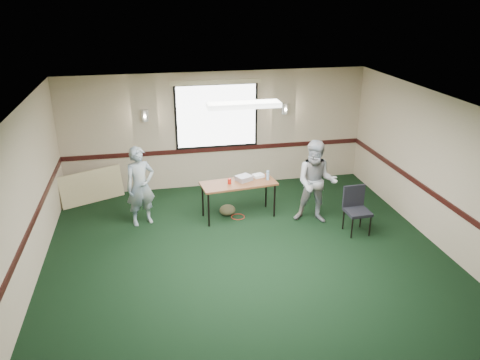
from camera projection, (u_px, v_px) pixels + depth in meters
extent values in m
plane|color=black|center=(256.00, 277.00, 7.67)|extent=(8.00, 8.00, 0.00)
plane|color=tan|center=(217.00, 131.00, 10.78)|extent=(7.00, 0.00, 7.00)
plane|color=tan|center=(13.00, 224.00, 6.51)|extent=(0.00, 8.00, 8.00)
plane|color=tan|center=(461.00, 185.00, 7.80)|extent=(0.00, 8.00, 8.00)
plane|color=white|center=(258.00, 116.00, 6.64)|extent=(8.00, 8.00, 0.00)
cube|color=black|center=(217.00, 149.00, 10.94)|extent=(7.00, 0.03, 0.10)
cube|color=black|center=(20.00, 252.00, 6.68)|extent=(0.03, 8.00, 0.10)
cube|color=black|center=(455.00, 209.00, 7.97)|extent=(0.03, 8.00, 0.10)
cube|color=black|center=(217.00, 116.00, 10.63)|extent=(1.90, 0.01, 1.50)
cube|color=white|center=(217.00, 116.00, 10.62)|extent=(1.80, 0.02, 1.40)
cube|color=#C6B68B|center=(216.00, 82.00, 10.33)|extent=(2.05, 0.08, 0.10)
cylinder|color=silver|center=(145.00, 116.00, 10.26)|extent=(0.16, 0.16, 0.25)
cylinder|color=silver|center=(285.00, 109.00, 10.85)|extent=(0.16, 0.16, 0.25)
cube|color=white|center=(244.00, 105.00, 7.57)|extent=(1.20, 0.32, 0.08)
cube|color=brown|center=(239.00, 183.00, 9.44)|extent=(1.57, 0.78, 0.04)
cylinder|color=black|center=(209.00, 210.00, 9.17)|extent=(0.04, 0.04, 0.72)
cylinder|color=black|center=(274.00, 201.00, 9.57)|extent=(0.04, 0.04, 0.72)
cylinder|color=black|center=(203.00, 200.00, 9.60)|extent=(0.04, 0.04, 0.72)
cylinder|color=black|center=(266.00, 192.00, 10.00)|extent=(0.04, 0.04, 0.72)
cube|color=#9999A1|center=(244.00, 178.00, 9.52)|extent=(0.38, 0.36, 0.10)
cube|color=white|center=(258.00, 176.00, 9.71)|extent=(0.26, 0.23, 0.06)
cylinder|color=#AC170B|center=(229.00, 181.00, 9.35)|extent=(0.07, 0.07, 0.11)
cylinder|color=#84AED8|center=(268.00, 175.00, 9.54)|extent=(0.06, 0.06, 0.19)
ellipsoid|color=#443F27|center=(227.00, 210.00, 9.72)|extent=(0.41, 0.36, 0.24)
torus|color=red|center=(238.00, 217.00, 9.67)|extent=(0.37, 0.37, 0.01)
cube|color=tan|center=(92.00, 187.00, 10.27)|extent=(1.34, 0.76, 0.71)
cube|color=black|center=(358.00, 212.00, 8.91)|extent=(0.46, 0.46, 0.06)
cube|color=black|center=(354.00, 196.00, 9.01)|extent=(0.44, 0.07, 0.44)
cylinder|color=black|center=(352.00, 228.00, 8.79)|extent=(0.03, 0.03, 0.41)
cylinder|color=black|center=(370.00, 226.00, 8.87)|extent=(0.03, 0.03, 0.41)
cylinder|color=black|center=(343.00, 220.00, 9.12)|extent=(0.03, 0.03, 0.41)
cylinder|color=black|center=(361.00, 218.00, 9.20)|extent=(0.03, 0.03, 0.41)
imported|color=#416190|center=(140.00, 186.00, 9.14)|extent=(0.68, 0.56, 1.60)
imported|color=#7EA0C5|center=(316.00, 182.00, 9.20)|extent=(1.00, 0.90, 1.70)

